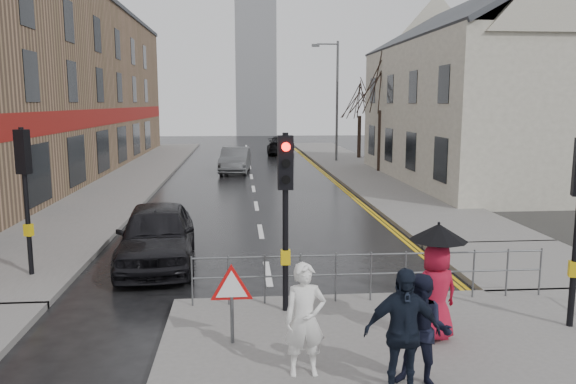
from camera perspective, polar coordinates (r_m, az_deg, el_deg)
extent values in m
plane|color=black|center=(10.87, -1.24, -13.00)|extent=(120.00, 120.00, 0.00)
cube|color=#605E5B|center=(33.81, -14.91, 1.95)|extent=(4.00, 44.00, 0.14)
cube|color=#605E5B|center=(36.00, 6.53, 2.62)|extent=(4.00, 40.00, 0.14)
cube|color=#605E5B|center=(15.41, 23.03, -6.76)|extent=(4.00, 4.20, 0.14)
cube|color=#8D6B51|center=(34.02, -24.85, 9.80)|extent=(8.00, 42.00, 10.00)
cube|color=beige|center=(30.77, 19.47, 7.48)|extent=(9.00, 16.00, 7.00)
cube|color=#8D6B51|center=(35.28, 19.06, 16.94)|extent=(0.70, 0.90, 1.80)
cube|color=gray|center=(72.25, -3.33, 12.96)|extent=(5.00, 5.00, 18.00)
cylinder|color=black|center=(10.53, -0.26, -3.23)|extent=(0.11, 0.11, 3.40)
cube|color=black|center=(10.34, -0.27, 3.01)|extent=(0.28, 0.22, 1.00)
cylinder|color=#FF0C07|center=(10.18, -0.20, 4.60)|extent=(0.16, 0.04, 0.16)
cylinder|color=black|center=(10.20, -0.20, 2.93)|extent=(0.16, 0.04, 0.16)
cylinder|color=black|center=(10.24, -0.20, 1.26)|extent=(0.16, 0.04, 0.16)
cube|color=gold|center=(10.68, -0.26, -6.64)|extent=(0.18, 0.14, 0.28)
cube|color=gold|center=(11.15, 27.06, -6.98)|extent=(0.22, 0.19, 0.28)
cylinder|color=black|center=(14.11, -25.03, -0.94)|extent=(0.11, 0.11, 3.40)
cube|color=black|center=(13.97, -25.35, 3.72)|extent=(0.34, 0.30, 1.00)
cylinder|color=black|center=(14.06, -25.06, 4.99)|extent=(0.16, 0.09, 0.16)
cylinder|color=black|center=(14.08, -24.98, 3.77)|extent=(0.16, 0.09, 0.16)
cylinder|color=black|center=(14.10, -24.90, 2.56)|extent=(0.16, 0.09, 0.16)
cube|color=gold|center=(14.22, -24.86, -3.52)|extent=(0.22, 0.19, 0.28)
cylinder|color=#595B5E|center=(11.24, -9.73, -8.91)|extent=(0.04, 0.04, 1.00)
cylinder|color=#595B5E|center=(12.77, 24.24, -7.39)|extent=(0.04, 0.04, 1.00)
cylinder|color=#595B5E|center=(11.36, 8.46, -6.30)|extent=(7.10, 0.04, 0.04)
cylinder|color=#595B5E|center=(11.48, 8.41, -8.23)|extent=(7.10, 0.04, 0.04)
cylinder|color=#595B5E|center=(9.53, -5.70, -12.65)|extent=(0.06, 0.06, 0.85)
cylinder|color=red|center=(9.35, -5.75, -9.65)|extent=(0.80, 0.03, 0.80)
cylinder|color=white|center=(9.33, -5.75, -9.69)|extent=(0.60, 0.03, 0.60)
cylinder|color=#595B5E|center=(38.63, 5.01, 9.13)|extent=(0.16, 0.16, 8.00)
cylinder|color=#595B5E|center=(38.70, 4.03, 14.77)|extent=(1.40, 0.10, 0.10)
cube|color=#595B5E|center=(38.58, 2.82, 14.65)|extent=(0.50, 0.25, 0.18)
cylinder|color=#2F221A|center=(33.14, 9.32, 5.16)|extent=(0.26, 0.26, 3.50)
cylinder|color=#2F221A|center=(41.05, 7.24, 5.59)|extent=(0.26, 0.26, 3.00)
imported|color=white|center=(8.32, 1.73, -12.84)|extent=(0.62, 0.42, 1.68)
imported|color=black|center=(8.19, 13.54, -13.67)|extent=(0.98, 0.90, 1.62)
imported|color=#A8132C|center=(9.80, 14.80, -9.80)|extent=(0.91, 0.70, 1.65)
cylinder|color=black|center=(9.77, 14.82, -9.24)|extent=(0.02, 0.02, 1.85)
cone|color=black|center=(9.52, 15.05, -3.96)|extent=(0.96, 0.96, 0.28)
imported|color=black|center=(7.90, 11.53, -13.81)|extent=(1.05, 0.44, 1.79)
imported|color=black|center=(14.59, -13.16, -4.24)|extent=(2.18, 4.73, 1.57)
imported|color=#4A4D50|center=(33.15, -5.39, 3.24)|extent=(1.92, 4.59, 1.47)
imported|color=black|center=(45.08, -0.71, 4.81)|extent=(2.64, 5.25, 1.46)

